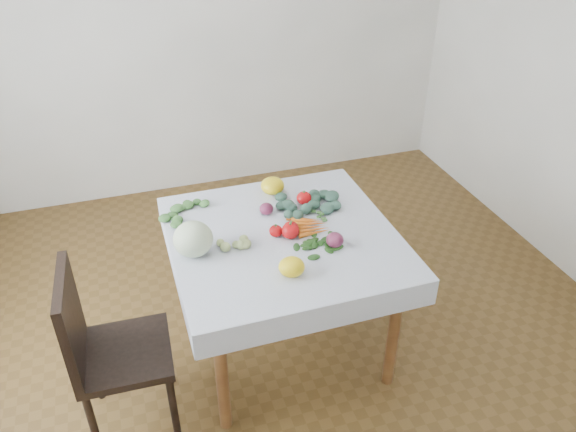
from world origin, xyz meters
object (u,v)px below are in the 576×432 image
table (283,251)px  cabbage (193,239)px  heirloom_back (272,186)px  carrot_bunch (310,226)px  chair (103,345)px

table → cabbage: (-0.45, -0.02, 0.19)m
heirloom_back → carrot_bunch: size_ratio=0.66×
table → heirloom_back: 0.45m
chair → cabbage: (0.48, 0.24, 0.31)m
table → heirloom_back: bearing=80.5°
table → chair: (-0.93, -0.26, -0.13)m
chair → heirloom_back: bearing=33.9°
cabbage → chair: bearing=-153.6°
chair → cabbage: size_ratio=4.84×
chair → cabbage: bearing=26.4°
cabbage → carrot_bunch: cabbage is taller
chair → carrot_bunch: size_ratio=4.56×
cabbage → heirloom_back: bearing=39.8°
table → carrot_bunch: bearing=7.4°
heirloom_back → carrot_bunch: bearing=-78.8°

